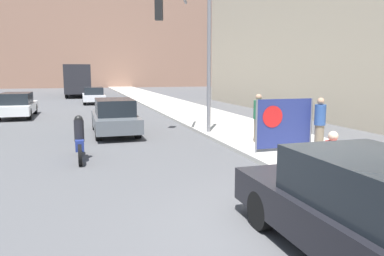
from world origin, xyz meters
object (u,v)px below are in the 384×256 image
object	(u,v)px
seated_protester	(334,157)
motorcycle_on_road	(80,141)
pedestrian_behind	(258,118)
city_bus_on_road	(77,78)
jogger_on_sidewalk	(320,124)
car_on_road_midblock	(17,105)
parked_car_curbside	(370,211)
car_on_road_nearest	(115,117)
car_on_road_distant	(93,95)
traffic_light_pole	(190,39)
protest_banner	(284,123)

from	to	relation	value
seated_protester	motorcycle_on_road	xyz separation A→B (m)	(-5.28, 4.59, -0.19)
pedestrian_behind	city_bus_on_road	bearing A→B (deg)	-150.20
pedestrian_behind	city_bus_on_road	world-z (taller)	city_bus_on_road
seated_protester	pedestrian_behind	distance (m)	5.11
jogger_on_sidewalk	car_on_road_midblock	size ratio (longest dim) A/B	0.35
car_on_road_midblock	motorcycle_on_road	xyz separation A→B (m)	(3.38, -12.11, -0.15)
parked_car_curbside	car_on_road_nearest	bearing A→B (deg)	100.62
pedestrian_behind	car_on_road_distant	world-z (taller)	pedestrian_behind
pedestrian_behind	traffic_light_pole	bearing A→B (deg)	-132.91
motorcycle_on_road	city_bus_on_road	bearing A→B (deg)	90.07
car_on_road_distant	pedestrian_behind	bearing A→B (deg)	-76.71
pedestrian_behind	seated_protester	bearing A→B (deg)	10.71
traffic_light_pole	car_on_road_nearest	bearing A→B (deg)	160.49
parked_car_curbside	car_on_road_distant	xyz separation A→B (m)	(-2.47, 28.28, -0.06)
protest_banner	traffic_light_pole	size ratio (longest dim) A/B	0.35
seated_protester	jogger_on_sidewalk	world-z (taller)	jogger_on_sidewalk
jogger_on_sidewalk	pedestrian_behind	xyz separation A→B (m)	(-1.18, 1.86, 0.02)
jogger_on_sidewalk	pedestrian_behind	size ratio (longest dim) A/B	0.98
pedestrian_behind	traffic_light_pole	distance (m)	4.44
protest_banner	car_on_road_nearest	world-z (taller)	protest_banner
car_on_road_midblock	car_on_road_nearest	bearing A→B (deg)	-57.70
motorcycle_on_road	car_on_road_nearest	bearing A→B (deg)	72.31
traffic_light_pole	pedestrian_behind	bearing A→B (deg)	-61.88
parked_car_curbside	car_on_road_midblock	world-z (taller)	parked_car_curbside
seated_protester	parked_car_curbside	bearing A→B (deg)	-127.02
city_bus_on_road	motorcycle_on_road	size ratio (longest dim) A/B	5.26
traffic_light_pole	parked_car_curbside	bearing A→B (deg)	-93.95
city_bus_on_road	jogger_on_sidewalk	bearing A→B (deg)	-77.81
seated_protester	pedestrian_behind	world-z (taller)	pedestrian_behind
car_on_road_distant	car_on_road_nearest	bearing A→B (deg)	-89.18
seated_protester	car_on_road_distant	bearing A→B (deg)	91.48
traffic_light_pole	protest_banner	bearing A→B (deg)	-69.90
car_on_road_distant	city_bus_on_road	bearing A→B (deg)	96.28
pedestrian_behind	car_on_road_distant	size ratio (longest dim) A/B	0.38
parked_car_curbside	car_on_road_distant	distance (m)	28.39
parked_car_curbside	motorcycle_on_road	world-z (taller)	parked_car_curbside
car_on_road_distant	motorcycle_on_road	bearing A→B (deg)	-93.30
protest_banner	parked_car_curbside	distance (m)	6.77
jogger_on_sidewalk	city_bus_on_road	distance (m)	34.29
car_on_road_midblock	parked_car_curbside	bearing A→B (deg)	-70.16
parked_car_curbside	protest_banner	bearing A→B (deg)	69.04
jogger_on_sidewalk	city_bus_on_road	bearing A→B (deg)	-62.39
traffic_light_pole	car_on_road_distant	distance (m)	17.98
protest_banner	car_on_road_distant	size ratio (longest dim) A/B	0.44
jogger_on_sidewalk	car_on_road_midblock	xyz separation A→B (m)	(-10.58, 13.51, -0.26)
seated_protester	car_on_road_distant	world-z (taller)	car_on_road_distant
car_on_road_midblock	car_on_road_distant	size ratio (longest dim) A/B	1.07
seated_protester	car_on_road_midblock	bearing A→B (deg)	109.77
protest_banner	car_on_road_distant	bearing A→B (deg)	102.56
pedestrian_behind	parked_car_curbside	size ratio (longest dim) A/B	0.38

